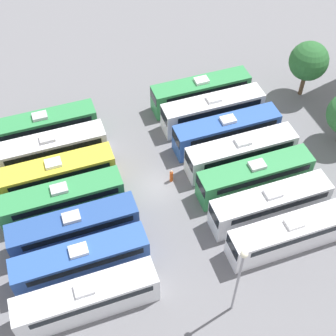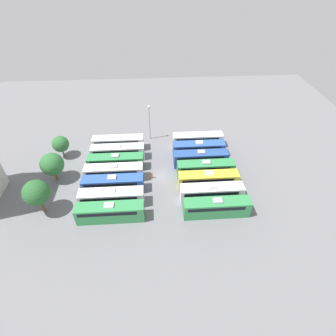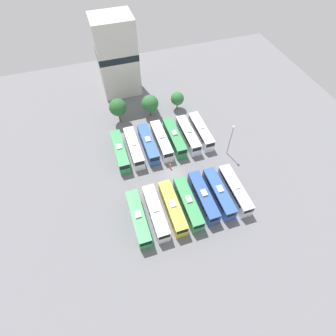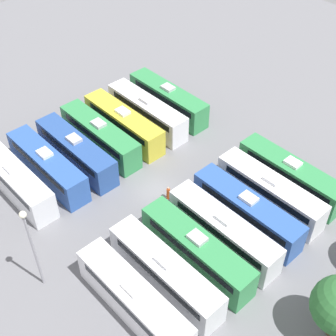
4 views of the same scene
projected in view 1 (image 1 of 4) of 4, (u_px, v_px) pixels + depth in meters
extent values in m
plane|color=slate|center=(156.00, 187.00, 48.83)|extent=(110.91, 110.91, 0.00)
cube|color=#338C4C|center=(43.00, 128.00, 52.15)|extent=(2.58, 11.93, 3.36)
cube|color=black|center=(44.00, 121.00, 51.49)|extent=(2.62, 10.14, 0.74)
cube|color=#B2B2B7|center=(40.00, 116.00, 50.74)|extent=(1.20, 1.60, 0.35)
cube|color=white|center=(51.00, 151.00, 49.91)|extent=(2.58, 11.93, 3.36)
cube|color=black|center=(52.00, 144.00, 49.25)|extent=(2.62, 10.14, 0.74)
cube|color=#B2B2B7|center=(47.00, 138.00, 48.51)|extent=(1.20, 1.60, 0.35)
cube|color=gold|center=(56.00, 175.00, 47.66)|extent=(2.58, 11.93, 3.36)
cube|color=black|center=(58.00, 168.00, 47.00)|extent=(2.62, 10.14, 0.74)
cube|color=white|center=(53.00, 163.00, 46.26)|extent=(1.20, 1.60, 0.35)
cube|color=#338C4C|center=(62.00, 201.00, 45.52)|extent=(2.58, 11.93, 3.36)
cube|color=black|center=(64.00, 194.00, 44.86)|extent=(2.62, 10.14, 0.74)
cube|color=#B2B2B7|center=(59.00, 189.00, 44.12)|extent=(1.20, 1.60, 0.35)
cube|color=#284C93|center=(74.00, 229.00, 43.40)|extent=(2.58, 11.93, 3.36)
cube|color=black|center=(76.00, 222.00, 42.73)|extent=(2.62, 10.14, 0.74)
cube|color=black|center=(7.00, 241.00, 41.39)|extent=(2.27, 0.08, 1.18)
cube|color=#B2B2B7|center=(71.00, 217.00, 41.99)|extent=(1.20, 1.60, 0.35)
cube|color=#2D56A8|center=(81.00, 261.00, 41.15)|extent=(2.58, 11.93, 3.36)
cube|color=black|center=(83.00, 255.00, 40.49)|extent=(2.62, 10.14, 0.74)
cube|color=black|center=(10.00, 277.00, 39.15)|extent=(2.27, 0.08, 1.18)
cube|color=white|center=(78.00, 250.00, 39.75)|extent=(1.20, 1.60, 0.35)
cube|color=silver|center=(87.00, 299.00, 38.81)|extent=(2.58, 11.93, 3.36)
cube|color=black|center=(89.00, 293.00, 38.15)|extent=(2.62, 10.14, 0.74)
cube|color=black|center=(12.00, 318.00, 36.80)|extent=(2.27, 0.08, 1.18)
cube|color=silver|center=(84.00, 289.00, 37.40)|extent=(1.20, 1.60, 0.35)
cube|color=#338C4C|center=(201.00, 93.00, 56.17)|extent=(2.58, 11.93, 3.36)
cube|color=black|center=(203.00, 86.00, 55.51)|extent=(2.62, 10.14, 0.74)
cube|color=black|center=(153.00, 97.00, 54.16)|extent=(2.27, 0.08, 1.18)
cube|color=white|center=(202.00, 80.00, 54.77)|extent=(1.20, 1.60, 0.35)
cube|color=silver|center=(213.00, 111.00, 54.03)|extent=(2.58, 11.93, 3.36)
cube|color=black|center=(216.00, 104.00, 53.37)|extent=(2.62, 10.14, 0.74)
cube|color=black|center=(164.00, 117.00, 52.03)|extent=(2.27, 0.08, 1.18)
cube|color=white|center=(214.00, 99.00, 52.63)|extent=(1.20, 1.60, 0.35)
cube|color=#2D56A8|center=(226.00, 132.00, 51.77)|extent=(2.58, 11.93, 3.36)
cube|color=black|center=(230.00, 125.00, 51.10)|extent=(2.62, 10.14, 0.74)
cube|color=black|center=(176.00, 139.00, 49.76)|extent=(2.27, 0.08, 1.18)
cube|color=silver|center=(228.00, 120.00, 50.36)|extent=(1.20, 1.60, 0.35)
cube|color=silver|center=(241.00, 153.00, 49.64)|extent=(2.58, 11.93, 3.36)
cube|color=black|center=(244.00, 147.00, 48.98)|extent=(2.62, 10.14, 0.74)
cube|color=black|center=(189.00, 161.00, 47.63)|extent=(2.27, 0.08, 1.18)
cube|color=silver|center=(243.00, 141.00, 48.24)|extent=(1.20, 1.60, 0.35)
cube|color=#338C4C|center=(255.00, 177.00, 47.49)|extent=(2.58, 11.93, 3.36)
cube|color=black|center=(259.00, 170.00, 46.83)|extent=(2.62, 10.14, 0.74)
cube|color=black|center=(201.00, 186.00, 45.49)|extent=(2.27, 0.08, 1.18)
cube|color=#B2B2B7|center=(257.00, 165.00, 46.09)|extent=(1.20, 1.60, 0.35)
cube|color=silver|center=(270.00, 205.00, 45.20)|extent=(2.58, 11.93, 3.36)
cube|color=black|center=(274.00, 198.00, 44.54)|extent=(2.62, 10.14, 0.74)
cube|color=black|center=(214.00, 216.00, 43.20)|extent=(2.27, 0.08, 1.18)
cube|color=silver|center=(273.00, 193.00, 43.80)|extent=(1.20, 1.60, 0.35)
cube|color=white|center=(290.00, 234.00, 43.00)|extent=(2.58, 11.93, 3.36)
cube|color=black|center=(295.00, 228.00, 42.33)|extent=(2.62, 10.14, 0.74)
cube|color=black|center=(232.00, 247.00, 40.99)|extent=(2.27, 0.08, 1.18)
cube|color=white|center=(294.00, 223.00, 41.59)|extent=(1.20, 1.60, 0.35)
cylinder|color=#CC4C19|center=(171.00, 176.00, 48.85)|extent=(0.36, 0.36, 1.37)
sphere|color=tan|center=(171.00, 171.00, 48.24)|extent=(0.24, 0.24, 0.24)
cylinder|color=gray|center=(237.00, 284.00, 36.78)|extent=(0.20, 0.20, 8.76)
sphere|color=#EAE5C6|center=(244.00, 254.00, 33.33)|extent=(0.60, 0.60, 0.60)
cylinder|color=brown|center=(303.00, 83.00, 57.37)|extent=(0.51, 0.51, 3.33)
sphere|color=#28602D|center=(309.00, 61.00, 54.89)|extent=(4.64, 4.64, 4.64)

